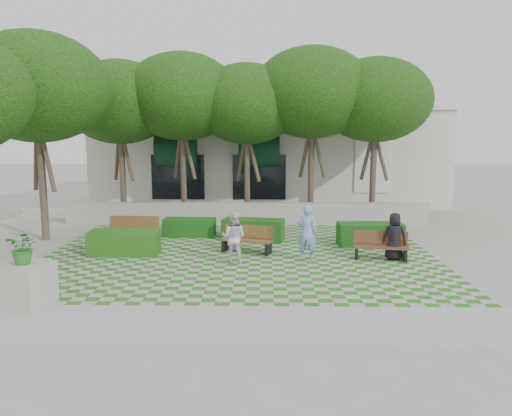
{
  "coord_description": "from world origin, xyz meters",
  "views": [
    {
      "loc": [
        0.79,
        -14.22,
        3.81
      ],
      "look_at": [
        0.5,
        1.5,
        1.4
      ],
      "focal_mm": 35.0,
      "sensor_mm": 36.0,
      "label": 1
    }
  ],
  "objects_px": {
    "bench_east": "(381,246)",
    "person_blue": "(307,233)",
    "bench_west": "(133,230)",
    "person_dark": "(394,236)",
    "hedge_midleft": "(190,227)",
    "planter_front": "(26,275)",
    "bench_mid": "(247,240)",
    "person_white": "(234,237)",
    "hedge_east": "(370,234)",
    "hedge_midright": "(253,230)",
    "hedge_west": "(124,243)"
  },
  "relations": [
    {
      "from": "hedge_east",
      "to": "person_blue",
      "type": "distance_m",
      "value": 3.1
    },
    {
      "from": "hedge_midleft",
      "to": "planter_front",
      "type": "distance_m",
      "value": 7.88
    },
    {
      "from": "planter_front",
      "to": "person_dark",
      "type": "distance_m",
      "value": 10.04
    },
    {
      "from": "bench_west",
      "to": "planter_front",
      "type": "height_order",
      "value": "planter_front"
    },
    {
      "from": "planter_front",
      "to": "person_dark",
      "type": "height_order",
      "value": "planter_front"
    },
    {
      "from": "hedge_midright",
      "to": "person_blue",
      "type": "distance_m",
      "value": 3.26
    },
    {
      "from": "hedge_midright",
      "to": "person_white",
      "type": "distance_m",
      "value": 3.13
    },
    {
      "from": "person_white",
      "to": "hedge_midleft",
      "type": "bearing_deg",
      "value": -49.71
    },
    {
      "from": "hedge_east",
      "to": "person_dark",
      "type": "height_order",
      "value": "person_dark"
    },
    {
      "from": "hedge_midleft",
      "to": "planter_front",
      "type": "relative_size",
      "value": 1.12
    },
    {
      "from": "hedge_east",
      "to": "hedge_midleft",
      "type": "xyz_separation_m",
      "value": [
        -6.34,
        1.39,
        -0.05
      ]
    },
    {
      "from": "bench_west",
      "to": "hedge_midright",
      "type": "xyz_separation_m",
      "value": [
        4.14,
        0.51,
        -0.07
      ]
    },
    {
      "from": "hedge_midright",
      "to": "hedge_west",
      "type": "relative_size",
      "value": 0.99
    },
    {
      "from": "hedge_east",
      "to": "person_dark",
      "type": "relative_size",
      "value": 1.51
    },
    {
      "from": "bench_mid",
      "to": "planter_front",
      "type": "height_order",
      "value": "planter_front"
    },
    {
      "from": "planter_front",
      "to": "hedge_midright",
      "type": "bearing_deg",
      "value": 54.66
    },
    {
      "from": "planter_front",
      "to": "bench_east",
      "type": "bearing_deg",
      "value": 25.62
    },
    {
      "from": "hedge_west",
      "to": "planter_front",
      "type": "relative_size",
      "value": 1.27
    },
    {
      "from": "hedge_east",
      "to": "hedge_midleft",
      "type": "height_order",
      "value": "hedge_east"
    },
    {
      "from": "person_white",
      "to": "hedge_midright",
      "type": "bearing_deg",
      "value": -85.59
    },
    {
      "from": "bench_east",
      "to": "bench_mid",
      "type": "bearing_deg",
      "value": 177.91
    },
    {
      "from": "bench_east",
      "to": "person_blue",
      "type": "xyz_separation_m",
      "value": [
        -2.23,
        -0.12,
        0.44
      ]
    },
    {
      "from": "bench_mid",
      "to": "bench_east",
      "type": "bearing_deg",
      "value": 7.97
    },
    {
      "from": "bench_west",
      "to": "person_dark",
      "type": "relative_size",
      "value": 1.23
    },
    {
      "from": "bench_west",
      "to": "person_blue",
      "type": "bearing_deg",
      "value": -18.64
    },
    {
      "from": "bench_mid",
      "to": "person_white",
      "type": "xyz_separation_m",
      "value": [
        -0.35,
        -1.24,
        0.34
      ]
    },
    {
      "from": "hedge_east",
      "to": "hedge_midleft",
      "type": "relative_size",
      "value": 1.15
    },
    {
      "from": "person_dark",
      "to": "person_white",
      "type": "bearing_deg",
      "value": 16.51
    },
    {
      "from": "hedge_midleft",
      "to": "planter_front",
      "type": "bearing_deg",
      "value": -108.4
    },
    {
      "from": "bench_mid",
      "to": "person_dark",
      "type": "height_order",
      "value": "person_dark"
    },
    {
      "from": "bench_mid",
      "to": "person_dark",
      "type": "distance_m",
      "value": 4.52
    },
    {
      "from": "hedge_midleft",
      "to": "hedge_west",
      "type": "relative_size",
      "value": 0.88
    },
    {
      "from": "planter_front",
      "to": "person_blue",
      "type": "relative_size",
      "value": 1.01
    },
    {
      "from": "hedge_east",
      "to": "bench_east",
      "type": "bearing_deg",
      "value": -92.35
    },
    {
      "from": "bench_west",
      "to": "hedge_midright",
      "type": "height_order",
      "value": "bench_west"
    },
    {
      "from": "hedge_east",
      "to": "hedge_west",
      "type": "relative_size",
      "value": 1.01
    },
    {
      "from": "person_dark",
      "to": "bench_mid",
      "type": "bearing_deg",
      "value": 1.07
    },
    {
      "from": "hedge_midleft",
      "to": "planter_front",
      "type": "height_order",
      "value": "planter_front"
    },
    {
      "from": "hedge_east",
      "to": "person_white",
      "type": "relative_size",
      "value": 1.44
    },
    {
      "from": "hedge_midleft",
      "to": "hedge_west",
      "type": "height_order",
      "value": "hedge_west"
    },
    {
      "from": "bench_east",
      "to": "bench_mid",
      "type": "relative_size",
      "value": 0.96
    },
    {
      "from": "hedge_midright",
      "to": "person_dark",
      "type": "relative_size",
      "value": 1.49
    },
    {
      "from": "hedge_west",
      "to": "person_blue",
      "type": "height_order",
      "value": "person_blue"
    },
    {
      "from": "bench_west",
      "to": "person_white",
      "type": "distance_m",
      "value": 4.46
    },
    {
      "from": "bench_east",
      "to": "hedge_east",
      "type": "distance_m",
      "value": 1.89
    },
    {
      "from": "hedge_east",
      "to": "hedge_midright",
      "type": "distance_m",
      "value": 4.05
    },
    {
      "from": "bench_mid",
      "to": "person_white",
      "type": "distance_m",
      "value": 1.33
    },
    {
      "from": "hedge_midright",
      "to": "person_white",
      "type": "xyz_separation_m",
      "value": [
        -0.5,
        -3.07,
        0.38
      ]
    },
    {
      "from": "bench_mid",
      "to": "person_blue",
      "type": "distance_m",
      "value": 2.08
    },
    {
      "from": "bench_east",
      "to": "hedge_west",
      "type": "relative_size",
      "value": 0.78
    }
  ]
}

